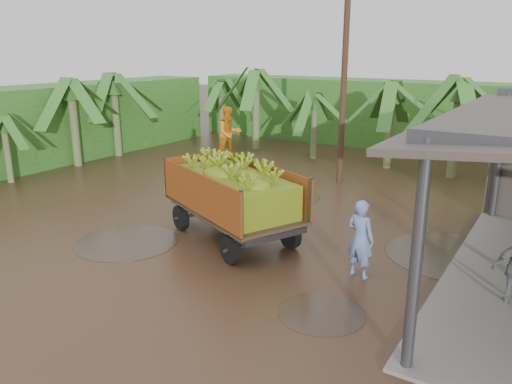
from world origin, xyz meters
TOP-DOWN VIEW (x-y plane):
  - ground at (0.00, 0.00)m, footprint 100.00×100.00m
  - hedge_north at (-2.00, 16.00)m, footprint 22.00×3.00m
  - hedge_west at (-14.00, 4.00)m, footprint 3.00×18.00m
  - banana_trailer at (-0.72, -0.26)m, footprint 6.15×3.82m
  - man_blue at (3.26, -0.70)m, footprint 0.77×0.58m
  - utility_pole at (-0.72, 7.37)m, footprint 1.20×0.24m
  - banana_plants at (-4.94, 7.16)m, footprint 25.13×20.17m

SIDE VIEW (x-z plane):
  - ground at x=0.00m, z-range 0.00..0.00m
  - man_blue at x=3.26m, z-range 0.00..1.91m
  - banana_trailer at x=-0.72m, z-range -0.46..3.19m
  - hedge_north at x=-2.00m, z-range 0.00..3.60m
  - hedge_west at x=-14.00m, z-range 0.00..3.60m
  - banana_plants at x=-4.94m, z-range -0.21..4.15m
  - utility_pole at x=-0.72m, z-range 0.06..8.61m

